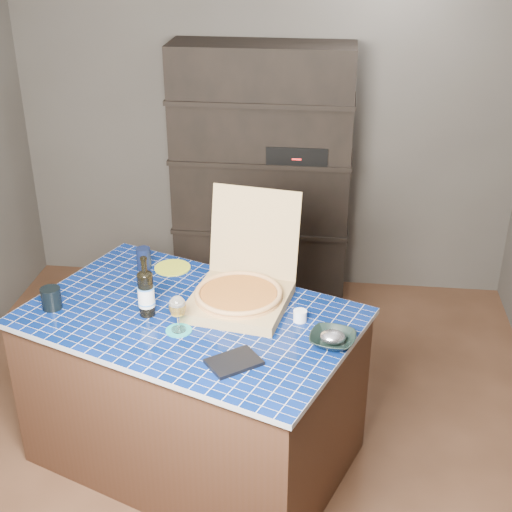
# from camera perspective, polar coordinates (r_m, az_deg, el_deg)

# --- Properties ---
(room) EXTENTS (3.50, 3.50, 3.50)m
(room) POSITION_cam_1_polar(r_m,az_deg,el_deg) (3.39, -2.39, 3.00)
(room) COLOR brown
(room) RESTS_ON ground
(shelving_unit) EXTENTS (1.20, 0.41, 1.80)m
(shelving_unit) POSITION_cam_1_polar(r_m,az_deg,el_deg) (4.93, 0.50, 6.36)
(shelving_unit) COLOR black
(shelving_unit) RESTS_ON floor
(kitchen_island) EXTENTS (1.79, 1.47, 0.84)m
(kitchen_island) POSITION_cam_1_polar(r_m,az_deg,el_deg) (3.63, -5.02, -10.42)
(kitchen_island) COLOR #3F2518
(kitchen_island) RESTS_ON floor
(pizza_box) EXTENTS (0.54, 0.62, 0.50)m
(pizza_box) POSITION_cam_1_polar(r_m,az_deg,el_deg) (3.45, -1.25, -2.80)
(pizza_box) COLOR tan
(pizza_box) RESTS_ON kitchen_island
(mead_bottle) EXTENTS (0.08, 0.08, 0.30)m
(mead_bottle) POSITION_cam_1_polar(r_m,az_deg,el_deg) (3.37, -8.80, -2.90)
(mead_bottle) COLOR black
(mead_bottle) RESTS_ON kitchen_island
(teal_trivet) EXTENTS (0.12, 0.12, 0.01)m
(teal_trivet) POSITION_cam_1_polar(r_m,az_deg,el_deg) (3.28, -6.20, -5.94)
(teal_trivet) COLOR teal
(teal_trivet) RESTS_ON kitchen_island
(wine_glass) EXTENTS (0.08, 0.08, 0.18)m
(wine_glass) POSITION_cam_1_polar(r_m,az_deg,el_deg) (3.22, -6.30, -4.10)
(wine_glass) COLOR white
(wine_glass) RESTS_ON teal_trivet
(tumbler) EXTENTS (0.10, 0.10, 0.11)m
(tumbler) POSITION_cam_1_polar(r_m,az_deg,el_deg) (3.55, -16.07, -3.27)
(tumbler) COLOR black
(tumbler) RESTS_ON kitchen_island
(dvd_case) EXTENTS (0.26, 0.25, 0.02)m
(dvd_case) POSITION_cam_1_polar(r_m,az_deg,el_deg) (3.05, -1.78, -8.48)
(dvd_case) COLOR black
(dvd_case) RESTS_ON kitchen_island
(bowl) EXTENTS (0.24, 0.24, 0.05)m
(bowl) POSITION_cam_1_polar(r_m,az_deg,el_deg) (3.18, 6.14, -6.68)
(bowl) COLOR black
(bowl) RESTS_ON kitchen_island
(foil_contents) EXTENTS (0.11, 0.10, 0.05)m
(foil_contents) POSITION_cam_1_polar(r_m,az_deg,el_deg) (3.17, 6.15, -6.45)
(foil_contents) COLOR #B3B4BF
(foil_contents) RESTS_ON bowl
(white_jar) EXTENTS (0.06, 0.06, 0.05)m
(white_jar) POSITION_cam_1_polar(r_m,az_deg,el_deg) (3.33, 3.54, -4.80)
(white_jar) COLOR white
(white_jar) RESTS_ON kitchen_island
(navy_cup) EXTENTS (0.08, 0.08, 0.12)m
(navy_cup) POSITION_cam_1_polar(r_m,az_deg,el_deg) (3.82, -8.97, -0.20)
(navy_cup) COLOR black
(navy_cup) RESTS_ON kitchen_island
(green_trivet) EXTENTS (0.19, 0.19, 0.01)m
(green_trivet) POSITION_cam_1_polar(r_m,az_deg,el_deg) (3.83, -6.70, -0.93)
(green_trivet) COLOR gold
(green_trivet) RESTS_ON kitchen_island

